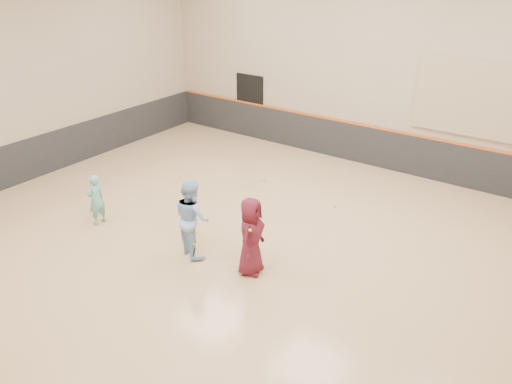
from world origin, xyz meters
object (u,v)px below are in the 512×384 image
Objects in this scene: spare_racket at (263,180)px; young_man at (251,236)px; instructor at (192,218)px; girl at (96,200)px.

young_man is at bearing -58.66° from spare_racket.
girl is at bearing 29.83° from instructor.
girl is 2.79m from instructor.
girl is 4.68m from spare_racket.
instructor reaches higher than spare_racket.
young_man is 4.46m from spare_racket.
spare_racket is at bearing -54.64° from instructor.
instructor reaches higher than girl.
instructor is 1.44m from young_man.
instructor is at bearing 82.50° from young_man.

